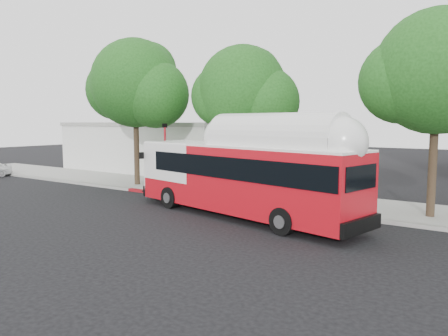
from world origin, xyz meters
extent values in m
plane|color=black|center=(0.00, 0.00, 0.00)|extent=(120.00, 120.00, 0.00)
cube|color=gray|center=(0.00, 6.50, 0.07)|extent=(60.00, 5.00, 0.15)
cube|color=gray|center=(0.00, 3.90, 0.07)|extent=(60.00, 0.30, 0.15)
cube|color=maroon|center=(-3.00, 3.90, 0.08)|extent=(10.00, 0.32, 0.16)
cylinder|color=#2D2116|center=(-9.00, 5.50, 3.04)|extent=(0.36, 0.36, 6.08)
sphere|color=#184513|center=(-9.00, 5.50, 6.84)|extent=(5.80, 5.80, 5.80)
sphere|color=#184513|center=(-7.41, 5.70, 6.08)|extent=(4.35, 4.35, 4.35)
cylinder|color=#2D2116|center=(-1.00, 6.00, 2.72)|extent=(0.36, 0.36, 5.44)
sphere|color=#184513|center=(-1.00, 6.00, 6.12)|extent=(5.00, 5.00, 5.00)
sphere|color=#184513|center=(0.38, 6.20, 5.44)|extent=(3.75, 3.75, 3.75)
cylinder|color=#2D2116|center=(9.00, 5.80, 2.88)|extent=(0.36, 0.36, 5.76)
sphere|color=#184513|center=(9.00, 5.80, 6.48)|extent=(5.40, 5.40, 5.40)
cube|color=silver|center=(-14.00, 14.00, 2.00)|extent=(16.00, 10.00, 4.00)
cube|color=gray|center=(-14.00, 14.00, 4.10)|extent=(16.20, 10.20, 0.30)
cube|color=#B90C17|center=(1.77, 1.51, 1.78)|extent=(12.12, 4.98, 2.86)
cube|color=black|center=(2.25, 1.41, 2.37)|extent=(10.97, 4.79, 0.94)
cube|color=white|center=(1.77, 1.51, 3.25)|extent=(12.10, 4.90, 0.10)
cube|color=white|center=(3.70, 1.10, 3.50)|extent=(6.59, 3.25, 0.54)
cube|color=black|center=(-4.56, 2.86, 0.49)|extent=(1.14, 1.90, 0.06)
imported|color=#22389B|center=(-4.56, 2.86, 0.97)|extent=(0.93, 1.78, 0.89)
cylinder|color=#A4111B|center=(-5.49, 4.44, 2.00)|extent=(0.12, 0.12, 4.00)
cube|color=black|center=(-5.49, 4.44, 4.10)|extent=(0.05, 0.40, 0.25)
camera|label=1|loc=(12.25, -15.09, 4.35)|focal=35.00mm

